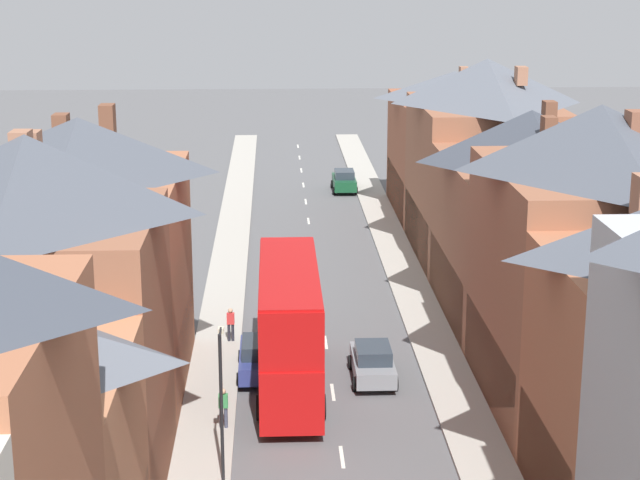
% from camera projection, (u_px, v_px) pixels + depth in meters
% --- Properties ---
extents(pavement_left, '(2.20, 104.00, 0.14)m').
position_uv_depth(pavement_left, '(225.00, 291.00, 58.13)').
color(pavement_left, '#A8A399').
rests_on(pavement_left, ground).
extents(pavement_right, '(2.20, 104.00, 0.14)m').
position_uv_depth(pavement_right, '(411.00, 289.00, 58.57)').
color(pavement_right, '#A8A399').
rests_on(pavement_right, ground).
extents(centre_line_dashes, '(0.14, 97.80, 0.01)m').
position_uv_depth(centre_line_dashes, '(320.00, 303.00, 56.44)').
color(centre_line_dashes, silver).
rests_on(centre_line_dashes, ground).
extents(terrace_row_right, '(8.00, 75.05, 13.66)m').
position_uv_depth(terrace_row_right, '(583.00, 261.00, 43.53)').
color(terrace_row_right, '#935138').
rests_on(terrace_row_right, ground).
extents(double_decker_bus_lead, '(2.74, 10.80, 5.30)m').
position_uv_depth(double_decker_bus_lead, '(289.00, 326.00, 44.44)').
color(double_decker_bus_lead, '#B70F0F').
rests_on(double_decker_bus_lead, ground).
extents(car_near_blue, '(1.90, 4.01, 1.70)m').
position_uv_depth(car_near_blue, '(344.00, 181.00, 82.88)').
color(car_near_blue, '#144728').
rests_on(car_near_blue, ground).
extents(car_parked_right_a, '(1.90, 4.05, 1.60)m').
position_uv_depth(car_parked_right_a, '(373.00, 362.00, 45.98)').
color(car_parked_right_a, gray).
rests_on(car_parked_right_a, ground).
extents(car_parked_left_b, '(1.90, 4.34, 1.66)m').
position_uv_depth(car_parked_left_b, '(259.00, 357.00, 46.51)').
color(car_parked_left_b, navy).
rests_on(car_parked_left_b, ground).
extents(pedestrian_mid_right, '(0.36, 0.22, 1.61)m').
position_uv_depth(pedestrian_mid_right, '(223.00, 406.00, 40.95)').
color(pedestrian_mid_right, '#3D4256').
rests_on(pedestrian_mid_right, pavement_left).
extents(pedestrian_far_left, '(0.36, 0.22, 1.61)m').
position_uv_depth(pedestrian_far_left, '(231.00, 323.00, 50.23)').
color(pedestrian_far_left, '#23232D').
rests_on(pedestrian_far_left, pavement_left).
extents(street_lamp, '(0.20, 1.12, 5.50)m').
position_uv_depth(street_lamp, '(221.00, 395.00, 36.41)').
color(street_lamp, black).
rests_on(street_lamp, ground).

